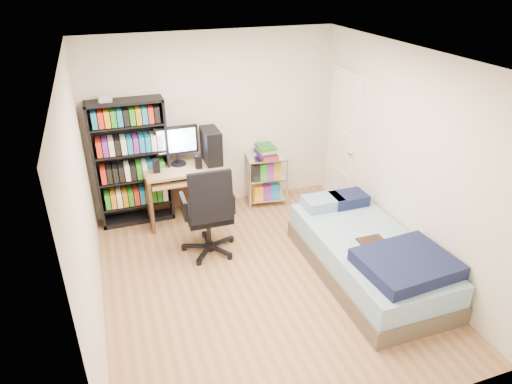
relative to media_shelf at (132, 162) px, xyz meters
name	(u,v)px	position (x,y,z in m)	size (l,w,h in m)	color
room	(261,181)	(1.18, -1.84, 0.36)	(3.58, 4.08, 2.58)	#A47752
media_shelf	(132,162)	(0.00, 0.00, 0.00)	(0.97, 0.32, 1.80)	black
computer_desk	(191,169)	(0.77, -0.14, -0.17)	(1.06, 0.62, 1.34)	tan
office_chair	(209,227)	(0.76, -1.13, -0.51)	(0.72, 0.72, 1.18)	black
wire_cart	(266,166)	(1.88, -0.11, -0.28)	(0.62, 0.49, 0.92)	white
bed	(369,256)	(2.38, -2.19, -0.62)	(1.08, 2.16, 0.62)	brown
door	(343,141)	(2.90, -0.49, 0.11)	(0.12, 0.80, 2.00)	white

